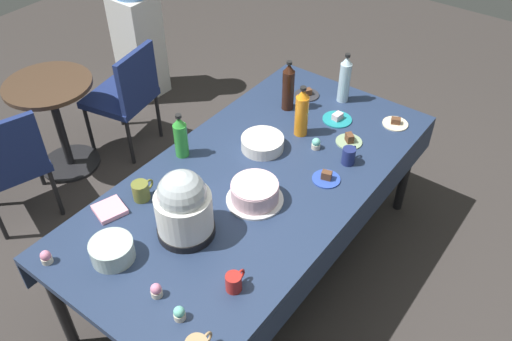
{
  "coord_description": "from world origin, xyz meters",
  "views": [
    {
      "loc": [
        -1.68,
        -1.26,
        2.62
      ],
      "look_at": [
        0.0,
        0.0,
        0.8
      ],
      "focal_mm": 37.17,
      "sensor_mm": 36.0,
      "label": 1
    }
  ],
  "objects_px": {
    "dessert_plate_sage": "(349,140)",
    "cupcake_rose": "(46,257)",
    "maroon_chair_right": "(126,93)",
    "glass_salad_bowl": "(112,250)",
    "cupcake_berry": "(156,290)",
    "dessert_plate_charcoal": "(307,94)",
    "water_cooler": "(137,31)",
    "soda_bottle_cola": "(288,87)",
    "soda_bottle_orange_juice": "(302,113)",
    "dessert_plate_teal": "(337,118)",
    "cupcake_mint": "(179,313)",
    "coffee_mug_red": "(234,282)",
    "coffee_mug_olive": "(141,191)",
    "potluck_table": "(256,186)",
    "slow_cooker": "(184,207)",
    "round_cafe_table": "(55,110)",
    "ceramic_snack_bowl": "(262,143)",
    "soda_bottle_water": "(345,79)",
    "maroon_chair_left": "(9,161)",
    "cupcake_cocoa": "(316,144)",
    "frosted_layer_cake": "(255,193)",
    "coffee_mug_navy": "(349,156)",
    "soda_bottle_lime_soda": "(181,137)",
    "dessert_plate_cobalt": "(326,178)",
    "dessert_plate_cream": "(395,123)"
  },
  "relations": [
    {
      "from": "dessert_plate_cobalt",
      "to": "soda_bottle_orange_juice",
      "type": "distance_m",
      "value": 0.44
    },
    {
      "from": "potluck_table",
      "to": "coffee_mug_navy",
      "type": "xyz_separation_m",
      "value": [
        0.4,
        -0.33,
        0.11
      ]
    },
    {
      "from": "dessert_plate_cobalt",
      "to": "maroon_chair_right",
      "type": "xyz_separation_m",
      "value": [
        0.2,
        1.82,
        -0.27
      ]
    },
    {
      "from": "cupcake_rose",
      "to": "ceramic_snack_bowl",
      "type": "bearing_deg",
      "value": -12.98
    },
    {
      "from": "frosted_layer_cake",
      "to": "dessert_plate_charcoal",
      "type": "distance_m",
      "value": 1.03
    },
    {
      "from": "water_cooler",
      "to": "dessert_plate_teal",
      "type": "bearing_deg",
      "value": -98.43
    },
    {
      "from": "potluck_table",
      "to": "slow_cooker",
      "type": "xyz_separation_m",
      "value": [
        -0.51,
        0.03,
        0.23
      ]
    },
    {
      "from": "cupcake_mint",
      "to": "coffee_mug_red",
      "type": "bearing_deg",
      "value": -18.81
    },
    {
      "from": "soda_bottle_orange_juice",
      "to": "coffee_mug_olive",
      "type": "xyz_separation_m",
      "value": [
        -0.94,
        0.34,
        -0.1
      ]
    },
    {
      "from": "frosted_layer_cake",
      "to": "cupcake_mint",
      "type": "height_order",
      "value": "frosted_layer_cake"
    },
    {
      "from": "slow_cooker",
      "to": "cupcake_mint",
      "type": "height_order",
      "value": "slow_cooker"
    },
    {
      "from": "ceramic_snack_bowl",
      "to": "dessert_plate_sage",
      "type": "bearing_deg",
      "value": -46.96
    },
    {
      "from": "cupcake_mint",
      "to": "slow_cooker",
      "type": "bearing_deg",
      "value": 39.23
    },
    {
      "from": "soda_bottle_water",
      "to": "round_cafe_table",
      "type": "distance_m",
      "value": 2.02
    },
    {
      "from": "cupcake_berry",
      "to": "cupcake_cocoa",
      "type": "height_order",
      "value": "same"
    },
    {
      "from": "dessert_plate_sage",
      "to": "dessert_plate_teal",
      "type": "distance_m",
      "value": 0.22
    },
    {
      "from": "soda_bottle_orange_juice",
      "to": "coffee_mug_navy",
      "type": "bearing_deg",
      "value": -100.6
    },
    {
      "from": "frosted_layer_cake",
      "to": "cupcake_cocoa",
      "type": "height_order",
      "value": "frosted_layer_cake"
    },
    {
      "from": "slow_cooker",
      "to": "dessert_plate_charcoal",
      "type": "relative_size",
      "value": 2.29
    },
    {
      "from": "dessert_plate_charcoal",
      "to": "water_cooler",
      "type": "bearing_deg",
      "value": 83.92
    },
    {
      "from": "dessert_plate_charcoal",
      "to": "round_cafe_table",
      "type": "distance_m",
      "value": 1.78
    },
    {
      "from": "glass_salad_bowl",
      "to": "maroon_chair_left",
      "type": "height_order",
      "value": "maroon_chair_left"
    },
    {
      "from": "slow_cooker",
      "to": "coffee_mug_olive",
      "type": "xyz_separation_m",
      "value": [
        0.04,
        0.34,
        -0.12
      ]
    },
    {
      "from": "potluck_table",
      "to": "coffee_mug_olive",
      "type": "distance_m",
      "value": 0.61
    },
    {
      "from": "frosted_layer_cake",
      "to": "dessert_plate_charcoal",
      "type": "xyz_separation_m",
      "value": [
        0.98,
        0.32,
        -0.04
      ]
    },
    {
      "from": "dessert_plate_sage",
      "to": "coffee_mug_navy",
      "type": "xyz_separation_m",
      "value": [
        -0.16,
        -0.09,
        0.04
      ]
    },
    {
      "from": "soda_bottle_cola",
      "to": "maroon_chair_right",
      "type": "xyz_separation_m",
      "value": [
        -0.23,
        1.27,
        -0.41
      ]
    },
    {
      "from": "soda_bottle_cola",
      "to": "soda_bottle_water",
      "type": "relative_size",
      "value": 1.0
    },
    {
      "from": "dessert_plate_sage",
      "to": "coffee_mug_navy",
      "type": "bearing_deg",
      "value": -152.23
    },
    {
      "from": "dessert_plate_charcoal",
      "to": "coffee_mug_red",
      "type": "bearing_deg",
      "value": -158.7
    },
    {
      "from": "frosted_layer_cake",
      "to": "ceramic_snack_bowl",
      "type": "relative_size",
      "value": 1.21
    },
    {
      "from": "glass_salad_bowl",
      "to": "cupcake_berry",
      "type": "bearing_deg",
      "value": -95.55
    },
    {
      "from": "cupcake_rose",
      "to": "round_cafe_table",
      "type": "relative_size",
      "value": 0.09
    },
    {
      "from": "cupcake_rose",
      "to": "soda_bottle_water",
      "type": "bearing_deg",
      "value": -11.69
    },
    {
      "from": "cupcake_berry",
      "to": "cupcake_mint",
      "type": "height_order",
      "value": "same"
    },
    {
      "from": "cupcake_rose",
      "to": "maroon_chair_right",
      "type": "height_order",
      "value": "maroon_chair_right"
    },
    {
      "from": "dessert_plate_sage",
      "to": "maroon_chair_right",
      "type": "bearing_deg",
      "value": 94.88
    },
    {
      "from": "soda_bottle_water",
      "to": "soda_bottle_lime_soda",
      "type": "bearing_deg",
      "value": 156.58
    },
    {
      "from": "soda_bottle_cola",
      "to": "coffee_mug_olive",
      "type": "height_order",
      "value": "soda_bottle_cola"
    },
    {
      "from": "cupcake_rose",
      "to": "soda_bottle_orange_juice",
      "type": "bearing_deg",
      "value": -14.4
    },
    {
      "from": "cupcake_rose",
      "to": "dessert_plate_cream",
      "type": "bearing_deg",
      "value": -22.47
    },
    {
      "from": "glass_salad_bowl",
      "to": "coffee_mug_red",
      "type": "height_order",
      "value": "glass_salad_bowl"
    },
    {
      "from": "dessert_plate_sage",
      "to": "dessert_plate_teal",
      "type": "relative_size",
      "value": 0.86
    },
    {
      "from": "cupcake_berry",
      "to": "soda_bottle_orange_juice",
      "type": "distance_m",
      "value": 1.33
    },
    {
      "from": "soda_bottle_cola",
      "to": "soda_bottle_orange_juice",
      "type": "xyz_separation_m",
      "value": [
        -0.17,
        -0.21,
        -0.0
      ]
    },
    {
      "from": "cupcake_rose",
      "to": "coffee_mug_red",
      "type": "height_order",
      "value": "coffee_mug_red"
    },
    {
      "from": "frosted_layer_cake",
      "to": "maroon_chair_right",
      "type": "height_order",
      "value": "frosted_layer_cake"
    },
    {
      "from": "maroon_chair_left",
      "to": "water_cooler",
      "type": "bearing_deg",
      "value": 17.61
    },
    {
      "from": "dessert_plate_sage",
      "to": "cupcake_rose",
      "type": "height_order",
      "value": "cupcake_rose"
    },
    {
      "from": "glass_salad_bowl",
      "to": "dessert_plate_teal",
      "type": "height_order",
      "value": "glass_salad_bowl"
    }
  ]
}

